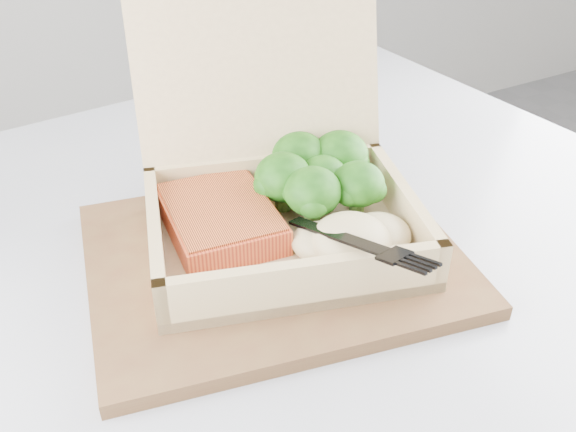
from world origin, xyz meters
TOP-DOWN VIEW (x-y plane):
  - serving_tray at (-0.44, 0.55)m, footprint 0.35×0.30m
  - takeout_container at (-0.42, 0.59)m, footprint 0.28×0.28m
  - salmon_fillet at (-0.47, 0.59)m, footprint 0.10×0.12m
  - broccoli_pile at (-0.37, 0.58)m, footprint 0.13×0.13m
  - mashed_potatoes at (-0.39, 0.50)m, footprint 0.11×0.09m
  - plastic_fork at (-0.41, 0.52)m, footprint 0.04×0.15m
  - receipt at (-0.44, 0.71)m, footprint 0.08×0.14m

SIDE VIEW (x-z plane):
  - receipt at x=-0.44m, z-range 0.76..0.76m
  - serving_tray at x=-0.44m, z-range 0.76..0.77m
  - salmon_fillet at x=-0.47m, z-range 0.78..0.81m
  - mashed_potatoes at x=-0.39m, z-range 0.78..0.82m
  - broccoli_pile at x=-0.37m, z-range 0.78..0.83m
  - plastic_fork at x=-0.41m, z-range 0.80..0.83m
  - takeout_container at x=-0.42m, z-range 0.72..0.93m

